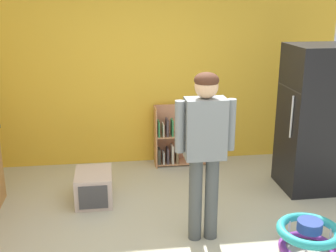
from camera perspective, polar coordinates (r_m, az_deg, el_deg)
ground_plane at (r=4.27m, az=1.59°, el=-15.93°), size 12.00×12.00×0.00m
back_wall at (r=5.97m, az=-1.92°, el=7.69°), size 5.20×0.06×2.70m
refrigerator at (r=5.45m, az=18.93°, el=0.88°), size 0.73×0.68×1.78m
bookshelf at (r=6.08m, az=1.49°, el=-1.73°), size 0.80×0.28×0.85m
standing_person at (r=4.00m, az=4.96°, el=-2.10°), size 0.57×0.23×1.67m
baby_walker at (r=4.34m, az=18.26°, el=-13.82°), size 0.60×0.60×0.32m
pet_carrier at (r=5.10m, az=-9.86°, el=-8.03°), size 0.42×0.55×0.36m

